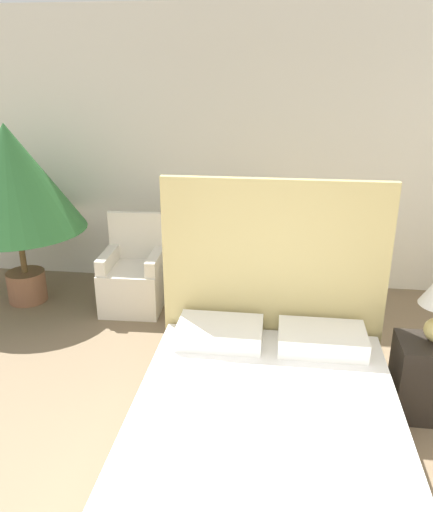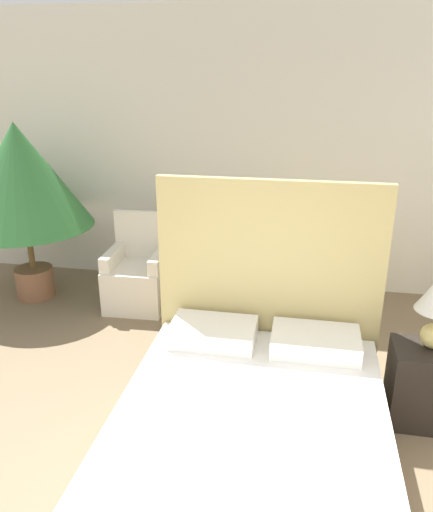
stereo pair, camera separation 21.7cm
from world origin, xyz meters
name	(u,v)px [view 2 (the right image)]	position (x,y,z in m)	size (l,w,h in m)	color
wall_back	(251,153)	(0.00, 4.19, 1.45)	(10.00, 0.06, 2.90)	silver
bed	(251,432)	(0.37, 1.31, 0.29)	(1.61, 2.15, 1.59)	#8C7A5B
armchair_near_window_left	(138,279)	(-1.03, 3.37, 0.29)	(0.60, 0.61, 0.93)	silver
armchair_near_window_right	(221,285)	(-0.17, 3.37, 0.29)	(0.58, 0.59, 0.93)	silver
potted_palm	(21,179)	(-2.18, 3.37, 1.27)	(1.35, 1.35, 1.82)	brown
nightstand	(427,385)	(1.49, 2.01, 0.28)	(0.50, 0.36, 0.56)	black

